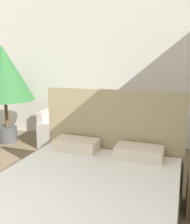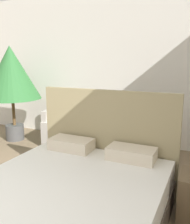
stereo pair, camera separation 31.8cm
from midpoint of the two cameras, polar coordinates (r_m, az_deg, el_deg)
wall_back at (r=4.91m, az=5.83°, el=9.99°), size 10.00×0.06×2.90m
bed at (r=2.44m, az=-3.01°, el=-20.80°), size 1.74×2.19×1.25m
armchair_near_window_left at (r=4.85m, az=-5.26°, el=-3.72°), size 0.71×0.72×0.94m
armchair_near_window_right at (r=4.45m, az=5.95°, el=-5.16°), size 0.65×0.66×0.94m
potted_palm at (r=5.13m, az=-16.96°, el=8.21°), size 1.13×1.13×1.88m
side_table at (r=4.65m, az=0.10°, el=-5.60°), size 0.37×0.37×0.42m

